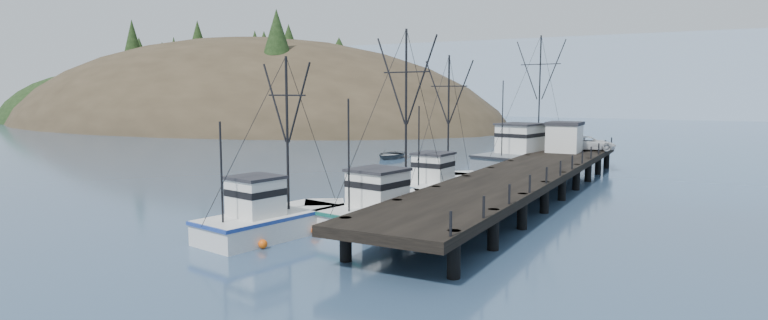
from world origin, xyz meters
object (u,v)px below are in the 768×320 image
trawler_near (395,208)px  work_vessel (530,157)px  trawler_mid (276,220)px  trawler_far (442,185)px  pier_shed (564,137)px  motorboat (391,158)px  pickup_truck (589,143)px  pier (526,174)px

trawler_near → work_vessel: bearing=88.5°
trawler_near → trawler_mid: bearing=-124.6°
trawler_far → pier_shed: (5.20, 16.33, 2.60)m
work_vessel → motorboat: size_ratio=2.94×
work_vessel → pickup_truck: 5.57m
work_vessel → trawler_near: bearing=-91.5°
motorboat → pier_shed: bearing=-16.9°
trawler_near → trawler_far: trawler_near is taller
trawler_far → pickup_truck: bearing=70.0°
work_vessel → pickup_truck: bearing=15.6°
work_vessel → trawler_mid: bearing=-98.2°
pier_shed → motorboat: (-20.04, 3.57, -3.42)m
trawler_far → work_vessel: bearing=84.3°
motorboat → trawler_near: bearing=-68.3°
pier → pier_shed: size_ratio=13.75×
pickup_truck → motorboat: size_ratio=0.89×
pier_shed → pickup_truck: size_ratio=0.66×
motorboat → trawler_far: bearing=-60.0°
pier_shed → motorboat: size_ratio=0.58×
trawler_near → pier_shed: 26.17m
pier → trawler_near: size_ratio=3.81×
pier → trawler_far: bearing=-157.4°
pier → motorboat: (-20.35, 17.61, -1.69)m
pickup_truck → motorboat: bearing=65.7°
pickup_truck → motorboat: 21.95m
trawler_mid → pier_shed: 32.72m
trawler_mid → work_vessel: 33.22m
work_vessel → trawler_far: bearing=-95.7°
trawler_near → trawler_far: size_ratio=1.09×
trawler_near → motorboat: bearing=118.5°
work_vessel → pier: bearing=-76.2°
pier → pier_shed: pier_shed is taller
pier → trawler_mid: (-8.51, -17.53, -0.87)m
pier → trawler_mid: 19.50m
pier_shed → pickup_truck: 3.33m
trawler_near → pickup_truck: bearing=78.3°
pier → motorboat: 26.96m
pier → work_vessel: work_vessel is taller
trawler_mid → motorboat: (-11.83, 35.14, -0.82)m
motorboat → pickup_truck: bearing=-8.9°
pier → trawler_far: 6.03m
work_vessel → pickup_truck: size_ratio=3.32×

